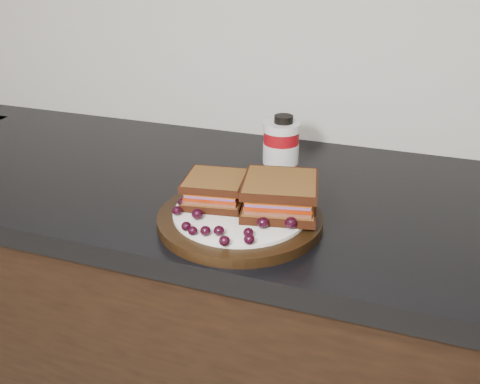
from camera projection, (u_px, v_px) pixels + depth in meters
The scene contains 30 objects.
base_cabinets at pixel (258, 371), 1.24m from camera, with size 3.96×0.58×0.86m, color black.
countertop at pixel (262, 197), 1.05m from camera, with size 3.98×0.60×0.04m, color black.
plate at pixel (240, 219), 0.91m from camera, with size 0.28×0.28×0.02m, color black.
sandwich_left at pixel (215, 190), 0.92m from camera, with size 0.10×0.10×0.05m, color brown, non-canonical shape.
sandwich_right at pixel (280, 195), 0.89m from camera, with size 0.12×0.12×0.06m, color brown, non-canonical shape.
grape_0 at pixel (177, 211), 0.89m from camera, with size 0.02×0.02×0.02m, color black.
grape_1 at pixel (197, 214), 0.87m from camera, with size 0.02×0.02×0.02m, color black.
grape_2 at pixel (186, 226), 0.84m from camera, with size 0.02×0.02×0.01m, color black.
grape_3 at pixel (193, 231), 0.83m from camera, with size 0.02×0.02×0.01m, color black.
grape_4 at pixel (205, 231), 0.82m from camera, with size 0.02×0.02×0.02m, color black.
grape_5 at pixel (219, 231), 0.82m from camera, with size 0.02×0.02×0.02m, color black.
grape_6 at pixel (224, 241), 0.80m from camera, with size 0.02×0.02×0.02m, color black.
grape_7 at pixel (249, 239), 0.80m from camera, with size 0.02×0.02×0.02m, color black.
grape_8 at pixel (248, 233), 0.82m from camera, with size 0.02×0.02×0.01m, color black.
grape_9 at pixel (263, 223), 0.84m from camera, with size 0.02×0.02×0.02m, color black.
grape_10 at pixel (291, 223), 0.84m from camera, with size 0.02×0.02×0.02m, color black.
grape_11 at pixel (284, 217), 0.87m from camera, with size 0.02×0.02×0.02m, color black.
grape_12 at pixel (287, 213), 0.88m from camera, with size 0.02×0.02×0.02m, color black.
grape_13 at pixel (287, 206), 0.90m from camera, with size 0.02×0.02×0.02m, color black.
grape_14 at pixel (287, 200), 0.92m from camera, with size 0.02×0.02×0.02m, color black.
grape_15 at pixel (229, 196), 0.93m from camera, with size 0.02×0.02×0.02m, color black.
grape_16 at pixel (214, 194), 0.94m from camera, with size 0.02×0.02×0.02m, color black.
grape_17 at pixel (208, 197), 0.93m from camera, with size 0.02×0.02×0.02m, color black.
grape_18 at pixel (193, 199), 0.92m from camera, with size 0.02×0.02×0.02m, color black.
grape_19 at pixel (183, 202), 0.91m from camera, with size 0.02×0.02×0.02m, color black.
grape_20 at pixel (219, 198), 0.93m from camera, with size 0.02×0.02×0.02m, color black.
grape_21 at pixel (213, 200), 0.92m from camera, with size 0.02×0.02×0.01m, color black.
grape_22 at pixel (197, 203), 0.91m from camera, with size 0.02×0.02×0.02m, color black.
condiment_jar at pixel (281, 149), 1.08m from camera, with size 0.08×0.08×0.11m, color maroon.
oil_bottle at pixel (283, 146), 1.08m from camera, with size 0.05×0.05×0.13m, color #532E08.
Camera 1 is at (0.28, 0.79, 1.34)m, focal length 40.00 mm.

